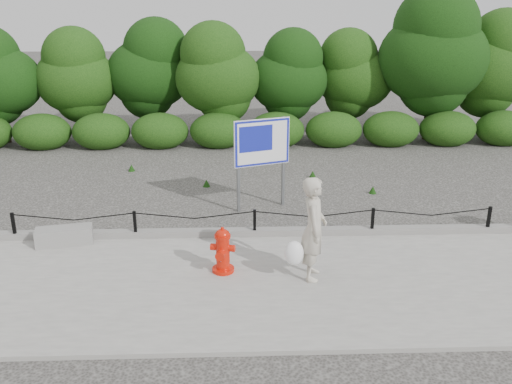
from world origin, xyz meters
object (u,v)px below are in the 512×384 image
object	(u,v)px
fire_hydrant	(223,251)
concrete_block	(64,236)
pedestrian	(312,230)
advertising_sign	(262,146)

from	to	relation	value
fire_hydrant	concrete_block	distance (m)	3.53
fire_hydrant	pedestrian	bearing A→B (deg)	2.79
pedestrian	advertising_sign	distance (m)	3.74
advertising_sign	pedestrian	bearing A→B (deg)	-98.75
fire_hydrant	pedestrian	distance (m)	1.69
pedestrian	advertising_sign	size ratio (longest dim) A/B	0.85
fire_hydrant	advertising_sign	world-z (taller)	advertising_sign
pedestrian	concrete_block	bearing A→B (deg)	80.33
pedestrian	advertising_sign	xyz separation A→B (m)	(-0.73, 3.63, 0.56)
pedestrian	concrete_block	world-z (taller)	pedestrian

